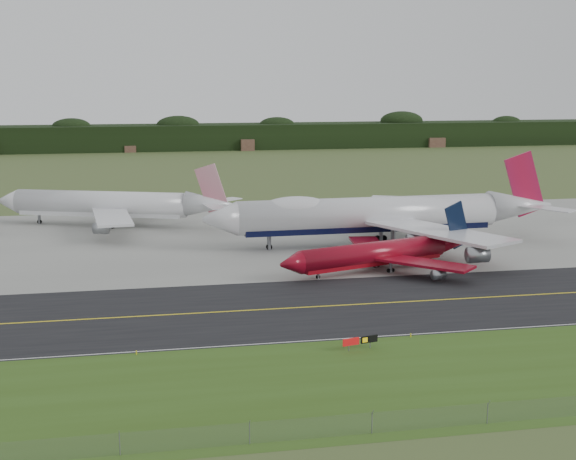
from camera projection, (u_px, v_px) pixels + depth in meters
The scene contains 14 objects.
ground at pixel (319, 299), 125.33m from camera, with size 600.00×600.00×0.00m, color #404F25.
grass_verge at pixel (389, 381), 91.57m from camera, with size 400.00×30.00×0.01m, color #335017.
taxiway at pixel (325, 306), 121.47m from camera, with size 400.00×32.00×0.02m, color black.
apron at pixel (266, 237), 174.52m from camera, with size 400.00×78.00×0.01m, color gray.
taxiway_centreline at pixel (325, 306), 121.47m from camera, with size 400.00×0.40×0.00m, color yellow.
taxiway_edge_line at pixel (353, 338), 106.52m from camera, with size 400.00×0.25×0.00m, color silver.
perimeter_fence at pixel (431, 418), 78.83m from camera, with size 320.00×0.10×320.00m.
horizon_treeline at pixel (191, 138), 388.36m from camera, with size 700.00×25.00×12.00m.
jet_ba_747 at pixel (380, 214), 164.96m from camera, with size 75.24×62.45×18.95m.
jet_red_737 at pixel (383, 253), 144.02m from camera, with size 40.79×32.37×11.29m.
jet_star_tail at pixel (114, 205), 186.59m from camera, with size 55.62×45.14×15.13m.
taxiway_sign at pixel (360, 341), 101.93m from camera, with size 4.87×1.28×1.65m.
edge_marker_left at pixel (136, 353), 100.21m from camera, with size 0.16×0.16×0.50m, color yellow.
edge_marker_center at pixel (411, 335), 106.96m from camera, with size 0.16×0.16×0.50m, color yellow.
Camera 1 is at (-27.89, -117.97, 33.98)m, focal length 50.00 mm.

